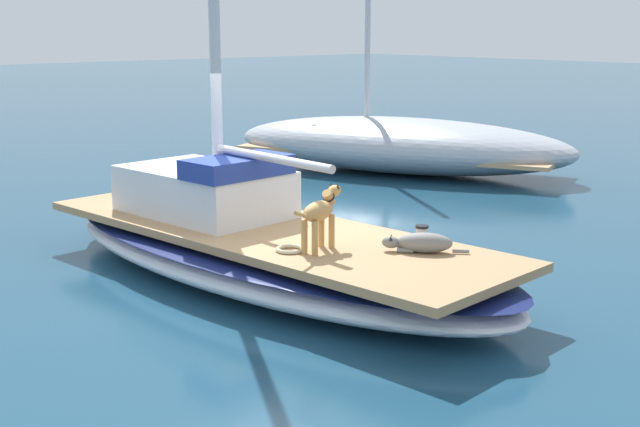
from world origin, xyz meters
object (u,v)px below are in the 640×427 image
object	(u,v)px
sailboat_main	(267,254)
coiled_rope	(290,249)
dog_tan	(320,213)
deck_winch	(422,235)
moored_boat_starboard_side	(399,144)
dog_grey	(421,243)

from	to	relation	value
sailboat_main	coiled_rope	world-z (taller)	coiled_rope
sailboat_main	dog_tan	world-z (taller)	dog_tan
dog_tan	coiled_rope	xyz separation A→B (m)	(-0.29, 0.17, -0.40)
deck_winch	moored_boat_starboard_side	world-z (taller)	moored_boat_starboard_side
sailboat_main	coiled_rope	bearing A→B (deg)	-114.22
moored_boat_starboard_side	dog_grey	bearing A→B (deg)	-134.58
dog_grey	coiled_rope	bearing A→B (deg)	137.46
dog_grey	dog_tan	world-z (taller)	dog_tan
sailboat_main	moored_boat_starboard_side	world-z (taller)	moored_boat_starboard_side
deck_winch	moored_boat_starboard_side	bearing A→B (deg)	45.58
dog_grey	dog_tan	distance (m)	1.15
dog_tan	coiled_rope	size ratio (longest dim) A/B	2.82
dog_tan	moored_boat_starboard_side	xyz separation A→B (m)	(7.18, 5.70, -0.49)
deck_winch	dog_tan	bearing A→B (deg)	153.29
dog_tan	deck_winch	world-z (taller)	dog_tan
dog_grey	dog_tan	xyz separation A→B (m)	(-0.77, 0.80, 0.32)
sailboat_main	deck_winch	world-z (taller)	deck_winch
sailboat_main	deck_winch	size ratio (longest dim) A/B	35.42
dog_tan	moored_boat_starboard_side	size ratio (longest dim) A/B	0.11
dog_grey	dog_tan	bearing A→B (deg)	133.81
dog_grey	moored_boat_starboard_side	xyz separation A→B (m)	(6.41, 6.50, -0.17)
dog_tan	moored_boat_starboard_side	bearing A→B (deg)	38.47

